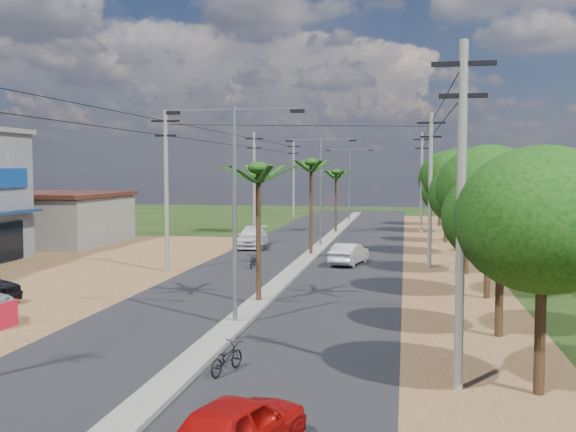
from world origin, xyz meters
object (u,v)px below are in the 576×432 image
object	(u,v)px
car_red_near	(237,429)
moto_rider_east	(226,359)
roadside_sign	(8,315)
car_silver_mid	(349,254)
car_white_far	(252,238)

from	to	relation	value
car_red_near	moto_rider_east	world-z (taller)	car_red_near
roadside_sign	car_silver_mid	bearing A→B (deg)	60.76
car_red_near	moto_rider_east	size ratio (longest dim) A/B	2.37
car_red_near	car_white_far	size ratio (longest dim) A/B	0.76
car_silver_mid	roadside_sign	xyz separation A→B (m)	(-10.80, -18.22, -0.16)
car_silver_mid	car_white_far	size ratio (longest dim) A/B	0.79
car_red_near	moto_rider_east	xyz separation A→B (m)	(-1.68, 5.42, -0.23)
car_white_far	car_silver_mid	bearing A→B (deg)	-51.40
car_red_near	moto_rider_east	distance (m)	5.68
car_silver_mid	roadside_sign	world-z (taller)	car_silver_mid
car_white_far	roadside_sign	xyz separation A→B (m)	(-3.09, -25.86, -0.24)
car_white_far	roadside_sign	bearing A→B (deg)	-103.46
moto_rider_east	car_silver_mid	bearing A→B (deg)	-77.69
car_red_near	roadside_sign	distance (m)	14.31
car_red_near	moto_rider_east	bearing A→B (deg)	-55.00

